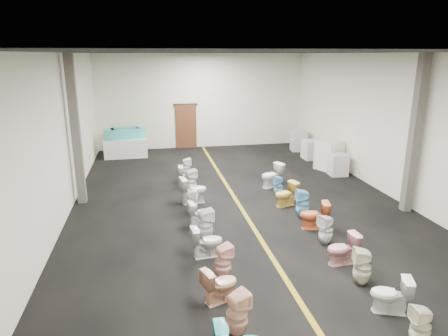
{
  "coord_description": "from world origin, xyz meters",
  "views": [
    {
      "loc": [
        -2.61,
        -11.34,
        4.46
      ],
      "look_at": [
        -0.25,
        1.0,
        0.86
      ],
      "focal_mm": 32.0,
      "sensor_mm": 36.0,
      "label": 1
    }
  ],
  "objects_px": {
    "appliance_crate_c": "(312,150)",
    "toilet_right_5": "(314,215)",
    "toilet_left_6": "(201,213)",
    "toilet_right_0": "(421,326)",
    "appliance_crate_a": "(338,165)",
    "toilet_left_1": "(237,314)",
    "toilet_left_10": "(188,175)",
    "toilet_right_1": "(390,295)",
    "toilet_right_8": "(278,186)",
    "toilet_left_11": "(186,168)",
    "toilet_right_6": "(303,204)",
    "toilet_right_7": "(286,194)",
    "toilet_left_9": "(191,181)",
    "toilet_right_2": "(362,267)",
    "bathtub": "(125,133)",
    "toilet_left_8": "(193,190)",
    "toilet_right_4": "(326,230)",
    "appliance_crate_b": "(329,155)",
    "toilet_right_9": "(272,175)",
    "appliance_crate_d": "(299,140)",
    "display_table": "(126,148)",
    "toilet_left_3": "(223,262)",
    "toilet_right_3": "(343,249)",
    "toilet_left_5": "(205,225)",
    "toilet_left_7": "(192,201)",
    "toilet_left_4": "(207,242)",
    "toilet_left_2": "(220,284)"
  },
  "relations": [
    {
      "from": "appliance_crate_c",
      "to": "toilet_right_5",
      "type": "xyz_separation_m",
      "value": [
        -2.85,
        -6.93,
        -0.04
      ]
    },
    {
      "from": "toilet_left_6",
      "to": "toilet_right_0",
      "type": "xyz_separation_m",
      "value": [
        2.78,
        -5.25,
        0.01
      ]
    },
    {
      "from": "appliance_crate_a",
      "to": "toilet_left_1",
      "type": "xyz_separation_m",
      "value": [
        -5.76,
        -8.12,
        -0.01
      ]
    },
    {
      "from": "toilet_left_10",
      "to": "toilet_right_1",
      "type": "relative_size",
      "value": 1.0
    },
    {
      "from": "toilet_right_1",
      "to": "toilet_right_8",
      "type": "relative_size",
      "value": 1.02
    },
    {
      "from": "toilet_left_11",
      "to": "toilet_right_6",
      "type": "relative_size",
      "value": 0.88
    },
    {
      "from": "toilet_right_7",
      "to": "toilet_left_9",
      "type": "bearing_deg",
      "value": -139.46
    },
    {
      "from": "toilet_right_2",
      "to": "toilet_right_6",
      "type": "xyz_separation_m",
      "value": [
        0.11,
        3.45,
        0.02
      ]
    },
    {
      "from": "bathtub",
      "to": "toilet_left_11",
      "type": "bearing_deg",
      "value": -70.79
    },
    {
      "from": "toilet_left_1",
      "to": "toilet_left_10",
      "type": "height_order",
      "value": "toilet_left_1"
    },
    {
      "from": "toilet_left_8",
      "to": "toilet_right_4",
      "type": "distance_m",
      "value": 4.41
    },
    {
      "from": "appliance_crate_b",
      "to": "toilet_right_7",
      "type": "relative_size",
      "value": 1.56
    },
    {
      "from": "toilet_left_1",
      "to": "toilet_left_6",
      "type": "height_order",
      "value": "toilet_left_1"
    },
    {
      "from": "appliance_crate_c",
      "to": "toilet_right_9",
      "type": "distance_m",
      "value": 4.47
    },
    {
      "from": "appliance_crate_c",
      "to": "toilet_right_2",
      "type": "height_order",
      "value": "appliance_crate_c"
    },
    {
      "from": "toilet_left_11",
      "to": "toilet_right_7",
      "type": "distance_m",
      "value": 4.41
    },
    {
      "from": "appliance_crate_d",
      "to": "toilet_left_6",
      "type": "xyz_separation_m",
      "value": [
        -5.75,
        -7.72,
        -0.16
      ]
    },
    {
      "from": "display_table",
      "to": "toilet_right_5",
      "type": "height_order",
      "value": "display_table"
    },
    {
      "from": "toilet_left_3",
      "to": "toilet_left_11",
      "type": "bearing_deg",
      "value": -18.36
    },
    {
      "from": "toilet_left_9",
      "to": "toilet_right_0",
      "type": "distance_m",
      "value": 8.36
    },
    {
      "from": "toilet_right_3",
      "to": "bathtub",
      "type": "bearing_deg",
      "value": -157.28
    },
    {
      "from": "toilet_right_2",
      "to": "toilet_right_5",
      "type": "bearing_deg",
      "value": -168.93
    },
    {
      "from": "bathtub",
      "to": "toilet_left_10",
      "type": "relative_size",
      "value": 2.61
    },
    {
      "from": "toilet_right_5",
      "to": "toilet_right_7",
      "type": "relative_size",
      "value": 1.02
    },
    {
      "from": "toilet_left_3",
      "to": "toilet_right_6",
      "type": "distance_m",
      "value": 3.9
    },
    {
      "from": "toilet_right_4",
      "to": "display_table",
      "type": "bearing_deg",
      "value": -171.86
    },
    {
      "from": "appliance_crate_d",
      "to": "toilet_left_11",
      "type": "xyz_separation_m",
      "value": [
        -5.7,
        -3.29,
        -0.13
      ]
    },
    {
      "from": "appliance_crate_b",
      "to": "toilet_left_5",
      "type": "height_order",
      "value": "appliance_crate_b"
    },
    {
      "from": "appliance_crate_a",
      "to": "toilet_right_1",
      "type": "xyz_separation_m",
      "value": [
        -2.95,
        -8.03,
        -0.06
      ]
    },
    {
      "from": "toilet_left_7",
      "to": "toilet_left_10",
      "type": "distance_m",
      "value": 2.6
    },
    {
      "from": "display_table",
      "to": "toilet_right_1",
      "type": "bearing_deg",
      "value": -67.74
    },
    {
      "from": "toilet_right_0",
      "to": "toilet_right_2",
      "type": "relative_size",
      "value": 0.88
    },
    {
      "from": "toilet_left_11",
      "to": "toilet_right_3",
      "type": "height_order",
      "value": "toilet_left_11"
    },
    {
      "from": "appliance_crate_c",
      "to": "toilet_right_6",
      "type": "height_order",
      "value": "toilet_right_6"
    },
    {
      "from": "appliance_crate_c",
      "to": "toilet_right_5",
      "type": "bearing_deg",
      "value": -112.34
    },
    {
      "from": "toilet_left_6",
      "to": "toilet_left_9",
      "type": "height_order",
      "value": "toilet_left_9"
    },
    {
      "from": "toilet_right_4",
      "to": "toilet_right_1",
      "type": "bearing_deg",
      "value": -19.93
    },
    {
      "from": "toilet_left_8",
      "to": "toilet_right_6",
      "type": "bearing_deg",
      "value": -129.08
    },
    {
      "from": "appliance_crate_a",
      "to": "toilet_right_1",
      "type": "relative_size",
      "value": 1.16
    },
    {
      "from": "toilet_right_8",
      "to": "appliance_crate_a",
      "type": "bearing_deg",
      "value": 112.87
    },
    {
      "from": "appliance_crate_b",
      "to": "toilet_left_11",
      "type": "height_order",
      "value": "appliance_crate_b"
    },
    {
      "from": "toilet_right_7",
      "to": "toilet_left_4",
      "type": "bearing_deg",
      "value": -63.71
    },
    {
      "from": "toilet_left_5",
      "to": "toilet_left_6",
      "type": "xyz_separation_m",
      "value": [
        0.01,
        0.95,
        -0.08
      ]
    },
    {
      "from": "appliance_crate_c",
      "to": "toilet_right_0",
      "type": "relative_size",
      "value": 1.19
    },
    {
      "from": "toilet_right_5",
      "to": "toilet_right_6",
      "type": "relative_size",
      "value": 0.9
    },
    {
      "from": "toilet_left_1",
      "to": "appliance_crate_b",
      "type": "bearing_deg",
      "value": -54.7
    },
    {
      "from": "toilet_left_8",
      "to": "toilet_right_1",
      "type": "height_order",
      "value": "toilet_left_8"
    },
    {
      "from": "toilet_left_4",
      "to": "toilet_right_1",
      "type": "relative_size",
      "value": 1.04
    },
    {
      "from": "toilet_left_2",
      "to": "toilet_right_9",
      "type": "relative_size",
      "value": 0.85
    },
    {
      "from": "toilet_left_6",
      "to": "toilet_right_6",
      "type": "relative_size",
      "value": 0.81
    }
  ]
}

